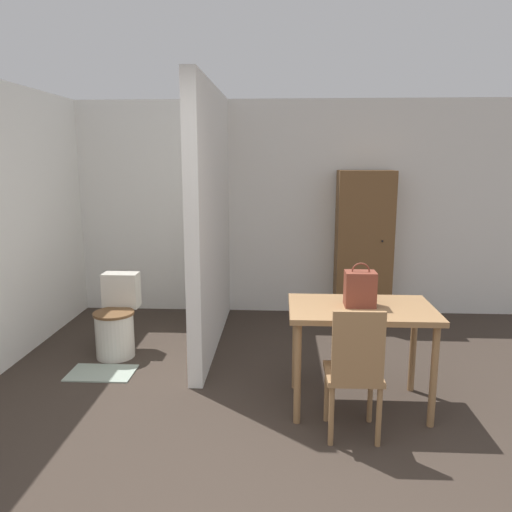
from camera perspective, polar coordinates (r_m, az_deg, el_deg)
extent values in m
cube|color=white|center=(5.96, 2.42, 5.46)|extent=(5.72, 0.12, 2.50)
cube|color=white|center=(4.89, -5.15, 4.18)|extent=(0.12, 2.14, 2.50)
cube|color=#997047|center=(3.73, 11.94, -5.97)|extent=(1.05, 0.67, 0.04)
cylinder|color=#997047|center=(3.57, 4.76, -13.25)|extent=(0.05, 0.05, 0.74)
cylinder|color=#997047|center=(3.72, 19.64, -12.85)|extent=(0.05, 0.05, 0.74)
cylinder|color=#997047|center=(4.07, 4.53, -10.07)|extent=(0.05, 0.05, 0.74)
cylinder|color=#997047|center=(4.20, 17.52, -9.88)|extent=(0.05, 0.05, 0.74)
cube|color=#997047|center=(3.47, 11.01, -13.09)|extent=(0.37, 0.37, 0.04)
cube|color=#997047|center=(3.22, 11.61, -10.20)|extent=(0.33, 0.03, 0.47)
cylinder|color=#997047|center=(3.68, 8.09, -15.33)|extent=(0.04, 0.04, 0.41)
cylinder|color=#997047|center=(3.72, 12.92, -15.19)|extent=(0.04, 0.04, 0.41)
cylinder|color=#997047|center=(3.41, 8.60, -17.60)|extent=(0.04, 0.04, 0.41)
cylinder|color=#997047|center=(3.46, 13.86, -17.41)|extent=(0.04, 0.04, 0.41)
cylinder|color=silver|center=(4.91, -15.82, -8.74)|extent=(0.35, 0.35, 0.41)
cylinder|color=brown|center=(4.84, -15.96, -6.31)|extent=(0.37, 0.37, 0.02)
cube|color=silver|center=(5.02, -15.15, -3.78)|extent=(0.34, 0.18, 0.34)
cube|color=brown|center=(3.70, 11.80, -3.70)|extent=(0.22, 0.16, 0.26)
torus|color=brown|center=(3.67, 11.88, -1.77)|extent=(0.13, 0.01, 0.13)
cube|color=brown|center=(5.84, 12.18, 1.16)|extent=(0.63, 0.36, 1.70)
sphere|color=black|center=(5.67, 14.24, 1.65)|extent=(0.02, 0.02, 0.02)
cube|color=#99A899|center=(4.64, -17.24, -12.64)|extent=(0.56, 0.36, 0.01)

